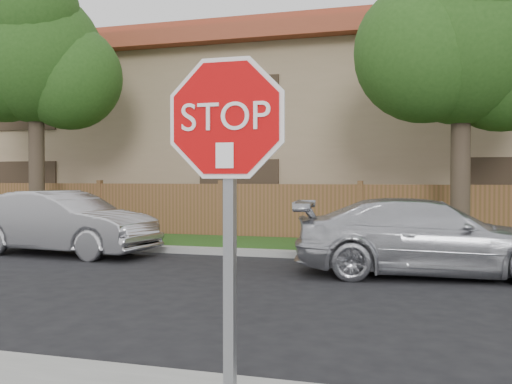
% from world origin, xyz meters
% --- Properties ---
extents(ground, '(90.00, 90.00, 0.00)m').
position_xyz_m(ground, '(0.00, 0.00, 0.00)').
color(ground, black).
rests_on(ground, ground).
extents(far_curb, '(70.00, 0.30, 0.15)m').
position_xyz_m(far_curb, '(0.00, 8.15, 0.07)').
color(far_curb, gray).
rests_on(far_curb, ground).
extents(grass_strip, '(70.00, 3.00, 0.12)m').
position_xyz_m(grass_strip, '(0.00, 9.80, 0.06)').
color(grass_strip, '#1E4714').
rests_on(grass_strip, ground).
extents(fence, '(70.00, 0.12, 1.60)m').
position_xyz_m(fence, '(0.00, 11.40, 0.80)').
color(fence, brown).
rests_on(fence, ground).
extents(apartment_building, '(35.20, 9.20, 7.20)m').
position_xyz_m(apartment_building, '(0.00, 17.00, 3.53)').
color(apartment_building, '#957D5C').
rests_on(apartment_building, ground).
extents(tree_left, '(4.80, 3.90, 7.78)m').
position_xyz_m(tree_left, '(-8.98, 9.57, 5.22)').
color(tree_left, '#382B21').
rests_on(tree_left, ground).
extents(tree_mid, '(4.80, 3.90, 7.35)m').
position_xyz_m(tree_mid, '(2.52, 9.57, 4.87)').
color(tree_mid, '#382B21').
rests_on(tree_mid, ground).
extents(stop_sign, '(1.01, 0.13, 2.55)m').
position_xyz_m(stop_sign, '(0.85, -1.48, 1.83)').
color(stop_sign, gray).
rests_on(stop_sign, sidewalk_near).
extents(sedan_left, '(4.61, 1.95, 1.48)m').
position_xyz_m(sedan_left, '(-6.28, 7.03, 0.74)').
color(sedan_left, '#9F9EA3').
rests_on(sedan_left, ground).
extents(sedan_right, '(5.08, 2.65, 1.41)m').
position_xyz_m(sedan_right, '(1.86, 6.47, 0.70)').
color(sedan_right, '#B9BAC1').
rests_on(sedan_right, ground).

